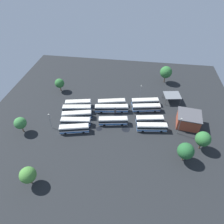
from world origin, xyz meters
name	(u,v)px	position (x,y,z in m)	size (l,w,h in m)	color
ground_plane	(113,117)	(0.00, 0.00, 0.00)	(111.80, 111.80, 0.00)	black
bus_row0_slot0	(145,102)	(-13.97, -10.85, 1.80)	(12.80, 5.05, 3.40)	silver
bus_row0_slot1	(146,108)	(-14.64, -6.68, 1.80)	(12.87, 4.82, 3.40)	silver
bus_row0_slot3	(150,120)	(-16.14, 1.17, 1.80)	(11.88, 4.53, 3.40)	silver
bus_row0_slot4	(152,127)	(-17.08, 5.48, 1.80)	(12.50, 4.14, 3.40)	silver
bus_row1_slot0	(112,103)	(1.59, -8.00, 1.80)	(13.01, 5.30, 3.40)	silver
bus_row1_slot1	(112,108)	(0.97, -3.97, 1.80)	(15.25, 4.95, 3.40)	silver
bus_row1_slot3	(113,121)	(-0.83, 4.06, 1.80)	(12.37, 4.62, 3.40)	silver
bus_row2_slot0	(78,104)	(16.98, -5.16, 1.80)	(12.01, 4.96, 3.40)	silver
bus_row2_slot1	(77,109)	(16.46, -1.38, 1.80)	(13.02, 4.58, 3.40)	silver
bus_row2_slot2	(77,115)	(15.40, 2.68, 1.80)	(12.94, 5.48, 3.40)	silver
bus_row2_slot3	(76,122)	(14.70, 6.76, 1.80)	(12.53, 4.13, 3.40)	silver
bus_row2_slot4	(74,129)	(14.15, 10.88, 1.80)	(12.07, 5.21, 3.40)	silver
depot_building	(188,120)	(-32.04, 0.03, 2.91)	(10.43, 9.92, 5.77)	#99422D
maintenance_shelter	(172,95)	(-26.64, -15.78, 3.48)	(8.57, 7.61, 3.68)	slate
lamp_post_far_corner	(141,92)	(-11.49, -15.51, 4.22)	(0.56, 0.28, 7.62)	slate
lamp_post_near_entrance	(50,121)	(24.19, 10.10, 4.25)	(0.56, 0.28, 7.68)	slate
lamp_post_by_building	(179,125)	(-27.38, 5.77, 4.56)	(0.56, 0.28, 8.29)	slate
tree_west_edge	(20,123)	(35.00, 13.80, 4.84)	(4.79, 4.79, 7.25)	brown
tree_north_edge	(186,151)	(-27.96, 18.77, 5.15)	(5.74, 5.74, 8.03)	brown
tree_northeast	(203,139)	(-34.88, 12.43, 5.28)	(5.53, 5.53, 8.05)	brown
tree_northwest	(28,175)	(21.52, 34.91, 4.72)	(5.18, 5.18, 7.33)	brown
tree_east_edge	(166,72)	(-24.23, -32.72, 6.21)	(6.31, 6.31, 9.38)	brown
tree_south_edge	(60,83)	(29.62, -16.54, 4.58)	(4.73, 4.73, 6.96)	brown
puddle_between_rows	(118,116)	(-2.24, -1.54, 0.00)	(4.01, 4.01, 0.01)	black
puddle_centre_drain	(126,129)	(-6.54, 6.42, 0.00)	(3.57, 3.57, 0.01)	black
puddle_near_shelter	(117,120)	(-2.22, 1.39, 0.00)	(3.21, 3.21, 0.01)	black
puddle_front_lane	(99,129)	(4.57, 7.79, 0.00)	(2.65, 2.65, 0.01)	black
puddle_back_corner	(86,129)	(10.04, 8.82, 0.00)	(1.53, 1.53, 0.01)	black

